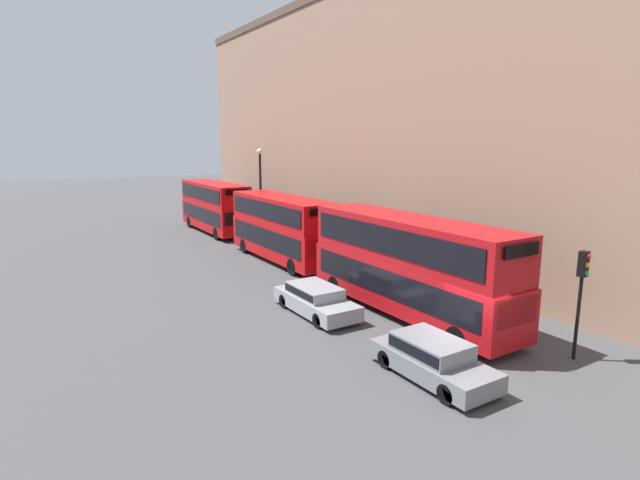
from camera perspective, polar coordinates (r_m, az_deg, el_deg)
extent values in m
plane|color=#424244|center=(18.83, 15.78, -13.15)|extent=(200.00, 200.00, 0.00)
cube|color=#93705B|center=(22.96, 29.25, 13.02)|extent=(1.00, 80.00, 17.81)
cube|color=#A80F14|center=(22.50, 9.97, -5.03)|extent=(2.55, 11.30, 2.09)
cube|color=#A80F14|center=(22.03, 10.15, 0.01)|extent=(2.50, 11.07, 1.95)
cube|color=black|center=(22.43, 10.00, -4.42)|extent=(2.59, 10.40, 1.17)
cube|color=black|center=(22.01, 10.16, 0.26)|extent=(2.59, 10.40, 1.17)
cube|color=black|center=(18.79, 21.59, -7.65)|extent=(2.17, 0.06, 1.05)
cube|color=black|center=(18.23, 22.08, -1.13)|extent=(1.78, 0.06, 0.47)
cylinder|color=black|center=(19.33, 15.48, -10.86)|extent=(0.30, 1.00, 1.00)
cylinder|color=black|center=(20.95, 19.72, -9.37)|extent=(0.30, 1.00, 1.00)
cylinder|color=black|center=(25.16, 1.80, -5.23)|extent=(0.30, 1.00, 1.00)
cylinder|color=black|center=(26.43, 5.88, -4.47)|extent=(0.30, 1.00, 1.00)
cube|color=#B20C0F|center=(32.11, -4.33, 0.05)|extent=(2.55, 10.13, 2.12)
cube|color=#B20C0F|center=(31.80, -4.38, 3.43)|extent=(2.50, 9.93, 1.71)
cube|color=black|center=(32.06, -4.34, 0.49)|extent=(2.59, 9.32, 1.18)
cube|color=black|center=(31.78, -4.38, 3.58)|extent=(2.59, 9.32, 1.02)
cube|color=black|center=(27.75, 0.48, -0.82)|extent=(2.17, 0.06, 1.06)
cube|color=black|center=(27.40, 0.49, 3.27)|extent=(1.78, 0.06, 0.41)
cylinder|color=black|center=(28.81, -3.09, -3.10)|extent=(0.30, 1.00, 1.00)
cylinder|color=black|center=(29.93, 0.69, -2.54)|extent=(0.30, 1.00, 1.00)
cylinder|color=black|center=(34.90, -8.59, -0.66)|extent=(0.30, 1.00, 1.00)
cylinder|color=black|center=(35.82, -5.28, -0.27)|extent=(0.30, 1.00, 1.00)
cube|color=#B20C0F|center=(43.20, -11.89, 2.73)|extent=(2.55, 10.00, 2.09)
cube|color=#B20C0F|center=(42.96, -12.00, 5.25)|extent=(2.50, 9.80, 1.74)
cube|color=black|center=(43.16, -11.91, 3.06)|extent=(2.59, 9.20, 1.17)
cube|color=black|center=(42.95, -12.00, 5.37)|extent=(2.59, 9.20, 1.04)
cube|color=black|center=(38.55, -9.37, 2.44)|extent=(2.17, 0.06, 1.05)
cube|color=black|center=(38.30, -9.46, 5.42)|extent=(1.78, 0.06, 0.42)
cylinder|color=black|center=(39.81, -11.67, 0.71)|extent=(0.30, 1.00, 1.00)
cylinder|color=black|center=(40.62, -8.70, 1.02)|extent=(0.30, 1.00, 1.00)
cylinder|color=black|center=(46.17, -14.62, 2.02)|extent=(0.30, 1.00, 1.00)
cylinder|color=black|center=(46.87, -11.99, 2.27)|extent=(0.30, 1.00, 1.00)
cube|color=slate|center=(17.15, 12.77, -13.70)|extent=(1.84, 4.42, 0.62)
cube|color=slate|center=(16.99, 12.60, -11.77)|extent=(1.62, 2.43, 0.56)
cube|color=black|center=(16.98, 12.60, -11.68)|extent=(1.65, 2.31, 0.36)
cylinder|color=black|center=(15.83, 14.30, -16.70)|extent=(0.22, 0.64, 0.64)
cylinder|color=black|center=(16.93, 18.24, -15.00)|extent=(0.22, 0.64, 0.64)
cylinder|color=black|center=(17.67, 7.52, -13.34)|extent=(0.22, 0.64, 0.64)
cylinder|color=black|center=(18.66, 11.46, -12.09)|extent=(0.22, 0.64, 0.64)
cube|color=gray|center=(22.52, -0.45, -7.23)|extent=(1.85, 4.74, 0.64)
cube|color=gray|center=(22.45, -0.62, -5.79)|extent=(1.63, 2.61, 0.48)
cube|color=black|center=(22.44, -0.62, -5.73)|extent=(1.67, 2.48, 0.30)
cylinder|color=black|center=(20.96, -0.20, -9.19)|extent=(0.22, 0.64, 0.64)
cylinder|color=black|center=(21.81, 3.50, -8.38)|extent=(0.22, 0.64, 0.64)
cylinder|color=black|center=(23.45, -4.12, -6.96)|extent=(0.22, 0.64, 0.64)
cylinder|color=black|center=(24.21, -0.68, -6.34)|extent=(0.22, 0.64, 0.64)
cylinder|color=black|center=(19.91, 27.35, -7.96)|extent=(0.12, 0.12, 3.04)
cube|color=black|center=(19.39, 27.88, -2.44)|extent=(0.30, 0.26, 0.90)
sphere|color=red|center=(19.26, 28.32, -1.65)|extent=(0.18, 0.18, 0.18)
sphere|color=gold|center=(19.32, 28.23, -2.52)|extent=(0.18, 0.18, 0.18)
sphere|color=green|center=(19.39, 28.15, -3.38)|extent=(0.18, 0.18, 0.18)
cylinder|color=black|center=(38.72, -6.78, 4.78)|extent=(0.18, 0.18, 6.62)
sphere|color=beige|center=(38.48, -6.91, 10.01)|extent=(0.44, 0.44, 0.44)
cylinder|color=#26262D|center=(46.49, -9.60, 2.61)|extent=(0.36, 0.36, 1.52)
sphere|color=tan|center=(46.37, -9.64, 3.68)|extent=(0.22, 0.22, 0.22)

